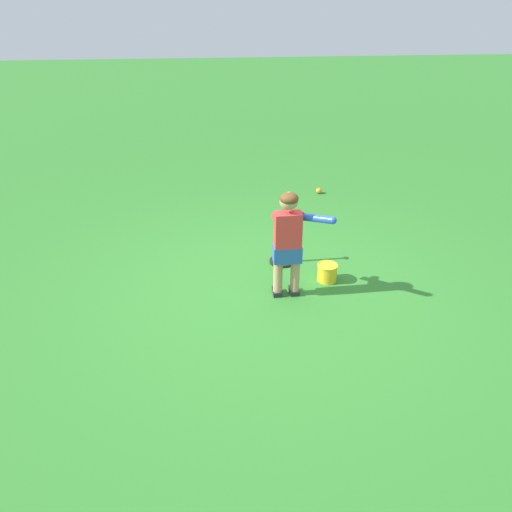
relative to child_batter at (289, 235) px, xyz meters
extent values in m
plane|color=#2D7528|center=(0.12, 0.17, -0.65)|extent=(40.00, 40.00, 0.00)
cube|color=#232328|center=(0.02, 0.10, -0.63)|extent=(0.15, 0.09, 0.05)
cylinder|color=tan|center=(0.00, 0.10, -0.44)|extent=(0.09, 0.09, 0.34)
cube|color=#232328|center=(0.02, -0.07, -0.63)|extent=(0.15, 0.09, 0.05)
cylinder|color=tan|center=(0.00, -0.07, -0.44)|extent=(0.09, 0.09, 0.34)
cube|color=#2856A8|center=(0.00, 0.01, -0.19)|extent=(0.15, 0.27, 0.16)
cube|color=red|center=(0.00, 0.01, 0.06)|extent=(0.15, 0.25, 0.34)
sphere|color=tan|center=(0.00, 0.01, 0.34)|extent=(0.17, 0.17, 0.17)
ellipsoid|color=#563819|center=(-0.01, 0.01, 0.37)|extent=(0.17, 0.17, 0.11)
sphere|color=blue|center=(0.14, 0.01, 0.15)|extent=(0.04, 0.04, 0.04)
cylinder|color=black|center=(0.08, -0.06, 0.16)|extent=(0.11, 0.12, 0.05)
cylinder|color=blue|center=(-0.08, -0.23, 0.20)|extent=(0.28, 0.30, 0.11)
sphere|color=blue|center=(-0.19, -0.36, 0.22)|extent=(0.07, 0.07, 0.07)
cylinder|color=red|center=(0.10, 0.05, 0.16)|extent=(0.26, 0.26, 0.14)
cylinder|color=red|center=(0.10, -0.02, 0.16)|extent=(0.27, 0.26, 0.14)
sphere|color=orange|center=(2.76, -0.93, -0.61)|extent=(0.09, 0.09, 0.09)
cylinder|color=black|center=(0.67, -0.05, -0.64)|extent=(0.28, 0.28, 0.03)
cylinder|color=black|center=(0.67, -0.05, -0.35)|extent=(0.03, 0.03, 0.55)
cone|color=black|center=(0.67, -0.05, -0.05)|extent=(0.07, 0.07, 0.04)
cylinder|color=yellow|center=(0.22, -0.46, -0.56)|extent=(0.20, 0.20, 0.18)
torus|color=yellow|center=(0.22, -0.46, -0.47)|extent=(0.22, 0.22, 0.02)
camera|label=1|loc=(-4.26, 0.78, 2.04)|focal=35.72mm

